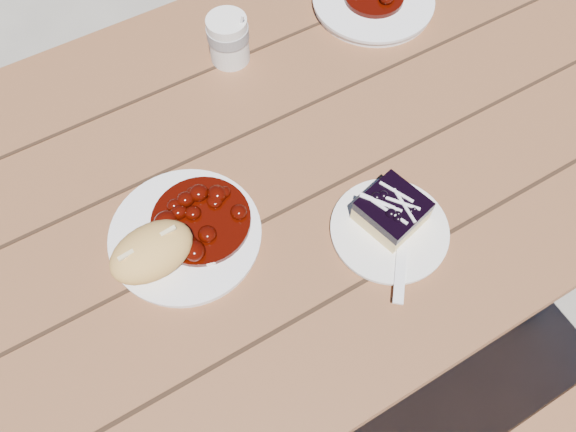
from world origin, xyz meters
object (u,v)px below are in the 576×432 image
bread_roll (152,252)px  coffee_cup (228,39)px  main_plate (186,236)px  dessert_plate (389,230)px  blueberry_cake (392,211)px  picnic_table (132,288)px  second_plate (373,2)px

bread_roll → coffee_cup: bearing=47.9°
main_plate → coffee_cup: size_ratio=2.51×
dessert_plate → blueberry_cake: size_ratio=1.67×
main_plate → dessert_plate: main_plate is taller
picnic_table → blueberry_cake: size_ratio=19.37×
dessert_plate → second_plate: bearing=58.3°
main_plate → second_plate: size_ratio=0.97×
dessert_plate → picnic_table: bearing=153.3°
bread_roll → second_plate: 0.66m
main_plate → picnic_table: bearing=157.5°
coffee_cup → main_plate: bearing=-127.9°
coffee_cup → bread_roll: bearing=-132.1°
bread_roll → dessert_plate: 0.35m
picnic_table → second_plate: bearing=19.7°
second_plate → blueberry_cake: bearing=-121.6°
bread_roll → blueberry_cake: size_ratio=1.20×
blueberry_cake → second_plate: 0.48m
main_plate → blueberry_cake: blueberry_cake is taller
coffee_cup → second_plate: (0.30, -0.02, -0.04)m
second_plate → picnic_table: bearing=-160.3°
coffee_cup → second_plate: size_ratio=0.39×
dessert_plate → main_plate: bearing=151.7°
picnic_table → second_plate: 0.70m
main_plate → bread_roll: bread_roll is taller
dessert_plate → blueberry_cake: (0.01, 0.01, 0.03)m
blueberry_cake → second_plate: size_ratio=0.45×
picnic_table → main_plate: bearing=-22.5°
main_plate → coffee_cup: coffee_cup is taller
coffee_cup → second_plate: coffee_cup is taller
picnic_table → bread_roll: (0.06, -0.07, 0.21)m
picnic_table → dessert_plate: bearing=-26.7°
picnic_table → blueberry_cake: (0.39, -0.18, 0.20)m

